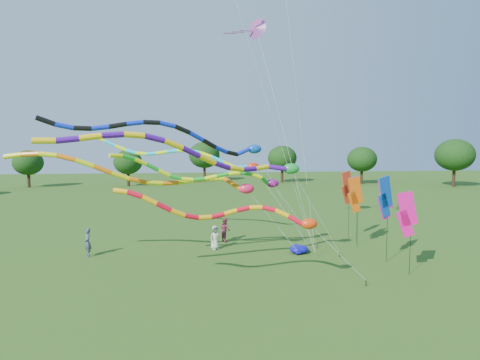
{
  "coord_description": "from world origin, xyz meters",
  "views": [
    {
      "loc": [
        -4.92,
        -19.57,
        7.0
      ],
      "look_at": [
        -2.06,
        4.94,
        4.8
      ],
      "focal_mm": 30.0,
      "sensor_mm": 36.0,
      "label": 1
    }
  ],
  "objects": [
    {
      "name": "banner_pole_magenta_a",
      "position": [
        6.34,
        0.34,
        3.28
      ],
      "size": [
        1.15,
        0.33,
        4.54
      ],
      "rotation": [
        0.0,
        0.0,
        -0.22
      ],
      "color": "black",
      "rests_on": "ground"
    },
    {
      "name": "tree_ring",
      "position": [
        6.6,
        2.47,
        5.47
      ],
      "size": [
        116.29,
        118.46,
        9.63
      ],
      "color": "#382314",
      "rests_on": "ground"
    },
    {
      "name": "tube_kite_cyan",
      "position": [
        -5.18,
        10.46,
        6.1
      ],
      "size": [
        15.3,
        4.69,
        8.22
      ],
      "rotation": [
        0.0,
        0.0,
        -0.26
      ],
      "color": "black",
      "rests_on": "ground"
    },
    {
      "name": "banner_pole_violet",
      "position": [
        6.24,
        7.01,
        3.58
      ],
      "size": [
        1.1,
        0.53,
        4.85
      ],
      "rotation": [
        0.0,
        0.0,
        0.4
      ],
      "color": "black",
      "rests_on": "ground"
    },
    {
      "name": "banner_pole_blue_b",
      "position": [
        6.26,
        2.6,
        3.92
      ],
      "size": [
        1.11,
        0.5,
        5.19
      ],
      "rotation": [
        0.0,
        0.0,
        0.37
      ],
      "color": "black",
      "rests_on": "ground"
    },
    {
      "name": "banner_pole_magenta_b",
      "position": [
        6.27,
        2.65,
        3.79
      ],
      "size": [
        1.13,
        0.43,
        5.06
      ],
      "rotation": [
        0.0,
        0.0,
        0.31
      ],
      "color": "black",
      "rests_on": "ground"
    },
    {
      "name": "tube_kite_blue",
      "position": [
        -5.26,
        1.85,
        7.31
      ],
      "size": [
        14.25,
        5.41,
        8.82
      ],
      "rotation": [
        0.0,
        0.0,
        0.39
      ],
      "color": "black",
      "rests_on": "ground"
    },
    {
      "name": "tube_kite_purple",
      "position": [
        -3.91,
        0.69,
        6.33
      ],
      "size": [
        15.37,
        6.01,
        8.19
      ],
      "rotation": [
        0.0,
        0.0,
        0.38
      ],
      "color": "black",
      "rests_on": "ground"
    },
    {
      "name": "ground",
      "position": [
        0.0,
        0.0,
        0.0
      ],
      "size": [
        160.0,
        160.0,
        0.0
      ],
      "primitive_type": "plane",
      "color": "#2B5215",
      "rests_on": "ground"
    },
    {
      "name": "person_b",
      "position": [
        -11.54,
        5.91,
        0.89
      ],
      "size": [
        0.65,
        0.77,
        1.79
      ],
      "primitive_type": "imported",
      "rotation": [
        0.0,
        0.0,
        -1.17
      ],
      "color": "#474A63",
      "rests_on": "ground"
    },
    {
      "name": "person_c",
      "position": [
        -2.69,
        8.83,
        0.86
      ],
      "size": [
        0.93,
        1.03,
        1.72
      ],
      "primitive_type": "imported",
      "rotation": [
        0.0,
        0.0,
        1.97
      ],
      "color": "#933548",
      "rests_on": "ground"
    },
    {
      "name": "tube_kite_green",
      "position": [
        -3.44,
        4.26,
        5.14
      ],
      "size": [
        12.5,
        3.55,
        7.05
      ],
      "rotation": [
        0.0,
        0.0,
        0.27
      ],
      "color": "black",
      "rests_on": "ground"
    },
    {
      "name": "banner_pole_orange",
      "position": [
        5.89,
        6.13,
        3.61
      ],
      "size": [
        1.16,
        0.2,
        4.88
      ],
      "rotation": [
        0.0,
        0.0,
        0.11
      ],
      "color": "black",
      "rests_on": "ground"
    },
    {
      "name": "person_a",
      "position": [
        -3.52,
        6.75,
        0.8
      ],
      "size": [
        0.93,
        0.84,
        1.59
      ],
      "primitive_type": "imported",
      "rotation": [
        0.0,
        0.0,
        0.56
      ],
      "color": "beige",
      "rests_on": "ground"
    },
    {
      "name": "blue_nylon_heap",
      "position": [
        2.0,
        5.01,
        0.23
      ],
      "size": [
        1.66,
        1.56,
        0.5
      ],
      "color": "#0C0C9E",
      "rests_on": "ground"
    },
    {
      "name": "delta_kite_high_c",
      "position": [
        -0.58,
        8.14,
        14.85
      ],
      "size": [
        5.35,
        5.15,
        15.82
      ],
      "rotation": [
        0.0,
        0.0,
        0.78
      ],
      "color": "black",
      "rests_on": "ground"
    },
    {
      "name": "tube_kite_red",
      "position": [
        -2.69,
        -0.95,
        3.72
      ],
      "size": [
        11.79,
        1.18,
        5.57
      ],
      "rotation": [
        0.0,
        0.0,
        -0.02
      ],
      "color": "black",
      "rests_on": "ground"
    },
    {
      "name": "tube_kite_orange",
      "position": [
        -6.76,
        4.11,
        5.12
      ],
      "size": [
        16.37,
        1.84,
        7.25
      ],
      "rotation": [
        0.0,
        0.0,
        0.06
      ],
      "color": "black",
      "rests_on": "ground"
    },
    {
      "name": "banner_pole_red",
      "position": [
        6.19,
        8.34,
        3.84
      ],
      "size": [
        1.1,
        0.53,
        5.11
      ],
      "rotation": [
        0.0,
        0.0,
        0.41
      ],
      "color": "black",
      "rests_on": "ground"
    }
  ]
}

